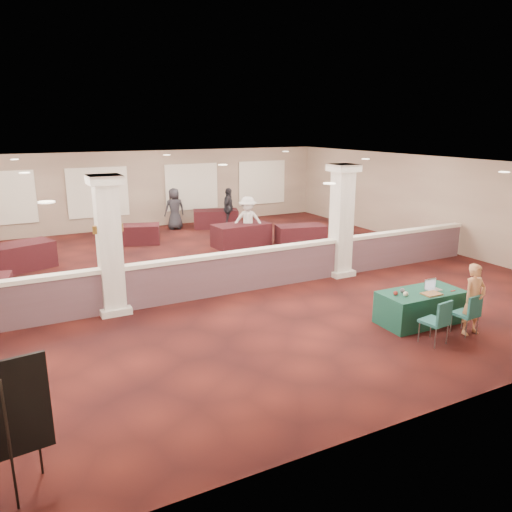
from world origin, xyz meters
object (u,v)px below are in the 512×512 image
far_table_front_center (241,235)px  far_table_back_right (216,219)px  near_table (420,307)px  attendee_c (228,209)px  conf_chair_main (469,311)px  attendee_b (248,221)px  far_table_back_left (18,257)px  attendee_d (174,209)px  far_table_front_right (301,235)px  woman (474,299)px  conf_chair_side (438,319)px  far_table_back_center (136,234)px  easel_board (3,413)px

far_table_front_center → far_table_back_right: bearing=81.9°
near_table → attendee_c: size_ratio=1.09×
conf_chair_main → far_table_front_center: size_ratio=0.44×
far_table_front_center → attendee_b: (0.27, 0.00, 0.48)m
far_table_back_left → far_table_back_right: bearing=21.8°
conf_chair_main → attendee_d: 13.37m
near_table → far_table_back_left: far_table_back_left is taller
far_table_front_right → attendee_c: bearing=107.4°
attendee_c → far_table_front_center: bearing=-153.2°
conf_chair_main → woman: size_ratio=0.58×
conf_chair_side → attendee_d: (-0.98, 13.27, 0.31)m
far_table_front_center → attendee_c: bearing=73.9°
far_table_front_right → attendee_d: attendee_d is taller
far_table_front_right → attendee_c: (-1.17, 3.76, 0.51)m
woman → far_table_front_center: woman is taller
near_table → attendee_c: bearing=89.7°
conf_chair_main → far_table_back_right: size_ratio=0.48×
conf_chair_main → far_table_back_center: size_ratio=0.51×
far_table_back_right → near_table: bearing=-90.5°
near_table → conf_chair_side: bearing=-116.7°
near_table → woman: (0.50, -0.95, 0.40)m
easel_board → woman: 8.80m
woman → attendee_d: bearing=102.0°
woman → attendee_b: bearing=97.1°
attendee_b → far_table_front_center: bearing=-150.8°
far_table_back_center → woman: bearing=-69.8°
near_table → woman: 1.15m
woman → conf_chair_main: bearing=-170.2°
easel_board → far_table_back_center: (4.58, 12.14, -0.76)m
conf_chair_side → far_table_front_right: conf_chair_side is taller
far_table_back_left → far_table_back_right: 8.38m
conf_chair_side → far_table_back_left: (-7.12, 9.66, -0.15)m
near_table → conf_chair_main: size_ratio=2.12×
conf_chair_main → far_table_back_left: 12.55m
easel_board → attendee_d: 15.53m
far_table_back_left → attendee_d: (6.14, 3.61, 0.46)m
near_table → attendee_b: attendee_b is taller
far_table_front_center → near_table: bearing=-87.2°
near_table → far_table_front_right: 7.68m
conf_chair_side → far_table_front_right: size_ratio=0.53×
far_table_back_left → far_table_back_center: 4.37m
near_table → conf_chair_main: conf_chair_main is taller
easel_board → far_table_back_left: size_ratio=0.88×
far_table_back_left → attendee_c: 8.57m
far_table_front_right → far_table_back_center: bearing=151.4°
conf_chair_main → far_table_front_right: conf_chair_main is taller
conf_chair_side → far_table_front_center: (0.16, 9.27, -0.14)m
near_table → attendee_c: attendee_c is taller
far_table_front_right → far_table_back_right: bearing=109.9°
woman → far_table_front_center: bearing=98.7°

